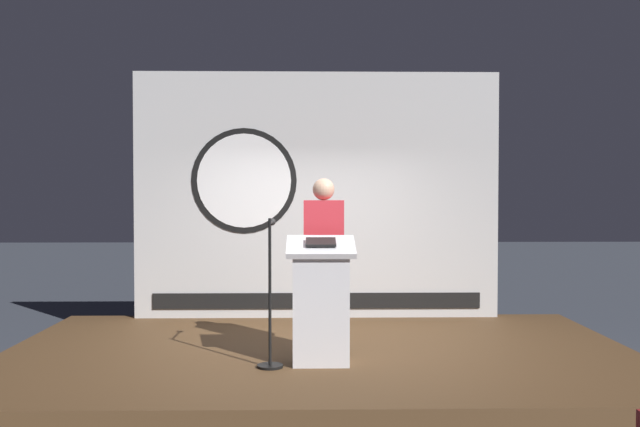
# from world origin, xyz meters

# --- Properties ---
(ground_plane) EXTENTS (40.00, 40.00, 0.00)m
(ground_plane) POSITION_xyz_m (0.00, 0.00, 0.00)
(ground_plane) COLOR #383D47
(stage_platform) EXTENTS (6.40, 4.00, 0.30)m
(stage_platform) POSITION_xyz_m (0.00, 0.00, 0.15)
(stage_platform) COLOR brown
(stage_platform) RESTS_ON ground
(banner_display) EXTENTS (4.66, 0.12, 3.14)m
(banner_display) POSITION_xyz_m (-0.03, 1.85, 1.86)
(banner_display) COLOR silver
(banner_display) RESTS_ON stage_platform
(podium) EXTENTS (0.64, 0.49, 1.19)m
(podium) POSITION_xyz_m (0.00, -0.59, 0.87)
(podium) COLOR silver
(podium) RESTS_ON stage_platform
(speaker_person) EXTENTS (0.40, 0.26, 1.74)m
(speaker_person) POSITION_xyz_m (0.04, -0.11, 1.19)
(speaker_person) COLOR black
(speaker_person) RESTS_ON stage_platform
(microphone_stand) EXTENTS (0.24, 0.59, 1.37)m
(microphone_stand) POSITION_xyz_m (-0.47, -0.68, 0.78)
(microphone_stand) COLOR black
(microphone_stand) RESTS_ON stage_platform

